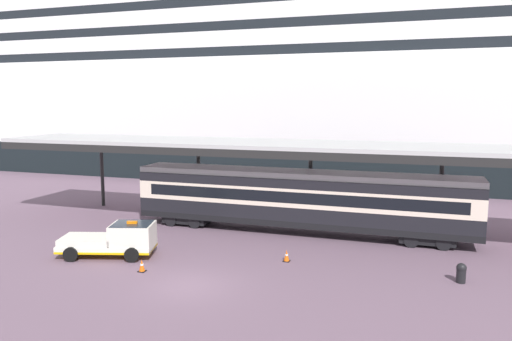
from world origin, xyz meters
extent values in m
plane|color=#695163|center=(0.00, 0.00, 0.00)|extent=(400.00, 400.00, 0.00)
cube|color=black|center=(-12.61, 42.59, 1.84)|extent=(131.57, 30.34, 3.69)
cube|color=white|center=(-12.61, 42.59, 7.99)|extent=(131.57, 30.34, 8.60)
cube|color=white|center=(-12.61, 42.59, 13.63)|extent=(121.04, 27.91, 2.68)
cube|color=black|center=(-12.61, 28.69, 13.76)|extent=(115.78, 0.12, 0.97)
cube|color=white|center=(-12.61, 42.59, 16.31)|extent=(116.20, 26.80, 2.68)
cube|color=black|center=(-12.61, 29.24, 16.45)|extent=(111.15, 0.12, 0.97)
cube|color=white|center=(-12.61, 42.59, 19.00)|extent=(111.36, 25.68, 2.68)
cube|color=black|center=(-12.61, 29.80, 19.13)|extent=(106.52, 0.12, 0.97)
cube|color=white|center=(-12.61, 42.59, 21.68)|extent=(106.52, 24.56, 2.68)
cube|color=#B6B6B6|center=(2.75, 11.32, 5.77)|extent=(43.70, 6.26, 0.25)
cube|color=black|center=(2.75, 8.29, 5.40)|extent=(43.70, 0.20, 0.50)
cylinder|color=black|center=(-14.73, 14.06, 2.82)|extent=(0.28, 0.28, 5.65)
cylinder|color=black|center=(-5.99, 14.06, 2.82)|extent=(0.28, 0.28, 5.65)
cylinder|color=black|center=(2.75, 14.06, 2.82)|extent=(0.28, 0.28, 5.65)
cylinder|color=black|center=(11.49, 14.06, 2.82)|extent=(0.28, 0.28, 5.65)
cube|color=black|center=(2.75, 10.82, 0.85)|extent=(22.12, 2.80, 0.40)
cube|color=black|center=(2.75, 10.82, 1.50)|extent=(22.12, 2.80, 0.90)
cube|color=beige|center=(2.75, 10.82, 2.55)|extent=(22.12, 2.80, 1.20)
cube|color=black|center=(2.75, 9.45, 2.60)|extent=(20.35, 0.08, 0.72)
cube|color=black|center=(2.75, 10.82, 3.45)|extent=(22.12, 2.80, 0.60)
cube|color=#AAAAAA|center=(2.75, 10.82, 3.93)|extent=(22.12, 2.69, 0.36)
cube|color=black|center=(-5.21, 10.82, 0.45)|extent=(3.20, 2.35, 0.50)
cylinder|color=black|center=(-6.11, 9.65, 0.42)|extent=(0.84, 0.12, 0.84)
cylinder|color=black|center=(-4.31, 9.65, 0.42)|extent=(0.84, 0.12, 0.84)
cube|color=black|center=(10.71, 10.82, 0.45)|extent=(3.20, 2.35, 0.50)
cylinder|color=black|center=(9.81, 9.65, 0.42)|extent=(0.84, 0.12, 0.84)
cylinder|color=black|center=(11.61, 9.65, 0.42)|extent=(0.84, 0.12, 0.84)
cube|color=silver|center=(-6.29, 2.61, 0.58)|extent=(5.56, 3.41, 0.36)
cube|color=#F2B20C|center=(-6.29, 2.61, 0.45)|extent=(5.56, 3.43, 0.12)
cube|color=silver|center=(-4.90, 3.03, 1.31)|extent=(2.74, 2.50, 1.10)
cube|color=#19232D|center=(-4.90, 3.03, 1.66)|extent=(2.52, 2.36, 0.44)
cube|color=orange|center=(-4.90, 3.03, 1.94)|extent=(0.59, 0.35, 0.16)
cube|color=silver|center=(-7.29, 2.31, 0.94)|extent=(3.34, 2.68, 0.36)
cylinder|color=black|center=(-4.99, 4.05, 0.40)|extent=(0.84, 0.47, 0.80)
cylinder|color=black|center=(-4.41, 2.13, 0.40)|extent=(0.84, 0.47, 0.80)
cylinder|color=black|center=(-8.17, 3.09, 0.40)|extent=(0.84, 0.47, 0.80)
cylinder|color=black|center=(-7.60, 1.17, 0.40)|extent=(0.84, 0.47, 0.80)
cube|color=black|center=(3.47, 4.89, 0.02)|extent=(0.36, 0.36, 0.04)
cone|color=#EA590F|center=(3.47, 4.89, 0.34)|extent=(0.30, 0.30, 0.60)
cylinder|color=white|center=(3.47, 4.89, 0.37)|extent=(0.17, 0.17, 0.08)
cube|color=black|center=(-3.11, 1.00, 0.02)|extent=(0.36, 0.36, 0.04)
cone|color=#EA590F|center=(-3.11, 1.00, 0.34)|extent=(0.30, 0.30, 0.60)
cylinder|color=white|center=(-3.11, 1.00, 0.37)|extent=(0.17, 0.17, 0.08)
cylinder|color=black|center=(12.19, 4.48, 0.35)|extent=(0.44, 0.44, 0.70)
sphere|color=black|center=(12.19, 4.48, 0.72)|extent=(0.48, 0.48, 0.48)
camera|label=1|loc=(10.03, -20.02, 8.60)|focal=34.55mm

